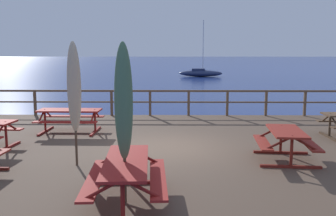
{
  "coord_description": "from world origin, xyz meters",
  "views": [
    {
      "loc": [
        0.14,
        -10.25,
        3.34
      ],
      "look_at": [
        0.0,
        0.83,
        1.68
      ],
      "focal_mm": 39.84,
      "sensor_mm": 36.0,
      "label": 1
    }
  ],
  "objects_px": {
    "patio_umbrella_tall_back_right": "(124,102)",
    "picnic_table_back_right": "(70,115)",
    "picnic_table_front_right": "(126,171)",
    "sailboat_distant": "(200,73)",
    "picnic_table_mid_centre": "(286,139)",
    "patio_umbrella_tall_mid_left": "(74,88)"
  },
  "relations": [
    {
      "from": "picnic_table_back_right",
      "to": "patio_umbrella_tall_back_right",
      "type": "height_order",
      "value": "patio_umbrella_tall_back_right"
    },
    {
      "from": "picnic_table_back_right",
      "to": "patio_umbrella_tall_back_right",
      "type": "distance_m",
      "value": 6.63
    },
    {
      "from": "picnic_table_mid_centre",
      "to": "patio_umbrella_tall_back_right",
      "type": "relative_size",
      "value": 0.61
    },
    {
      "from": "picnic_table_front_right",
      "to": "patio_umbrella_tall_mid_left",
      "type": "relative_size",
      "value": 0.78
    },
    {
      "from": "picnic_table_mid_centre",
      "to": "picnic_table_front_right",
      "type": "relative_size",
      "value": 0.76
    },
    {
      "from": "picnic_table_mid_centre",
      "to": "sailboat_distant",
      "type": "height_order",
      "value": "sailboat_distant"
    },
    {
      "from": "picnic_table_front_right",
      "to": "patio_umbrella_tall_mid_left",
      "type": "distance_m",
      "value": 2.9
    },
    {
      "from": "patio_umbrella_tall_mid_left",
      "to": "sailboat_distant",
      "type": "bearing_deg",
      "value": 81.97
    },
    {
      "from": "picnic_table_front_right",
      "to": "sailboat_distant",
      "type": "height_order",
      "value": "sailboat_distant"
    },
    {
      "from": "picnic_table_mid_centre",
      "to": "sailboat_distant",
      "type": "distance_m",
      "value": 43.22
    },
    {
      "from": "patio_umbrella_tall_back_right",
      "to": "picnic_table_back_right",
      "type": "bearing_deg",
      "value": 113.65
    },
    {
      "from": "picnic_table_mid_centre",
      "to": "patio_umbrella_tall_back_right",
      "type": "height_order",
      "value": "patio_umbrella_tall_back_right"
    },
    {
      "from": "picnic_table_mid_centre",
      "to": "picnic_table_front_right",
      "type": "height_order",
      "value": "same"
    },
    {
      "from": "picnic_table_front_right",
      "to": "sailboat_distant",
      "type": "bearing_deg",
      "value": 84.13
    },
    {
      "from": "picnic_table_mid_centre",
      "to": "picnic_table_front_right",
      "type": "distance_m",
      "value": 4.48
    },
    {
      "from": "picnic_table_front_right",
      "to": "sailboat_distant",
      "type": "relative_size",
      "value": 0.29
    },
    {
      "from": "picnic_table_front_right",
      "to": "picnic_table_back_right",
      "type": "relative_size",
      "value": 1.09
    },
    {
      "from": "picnic_table_back_right",
      "to": "picnic_table_mid_centre",
      "type": "bearing_deg",
      "value": -27.58
    },
    {
      "from": "patio_umbrella_tall_mid_left",
      "to": "patio_umbrella_tall_back_right",
      "type": "relative_size",
      "value": 1.03
    },
    {
      "from": "picnic_table_mid_centre",
      "to": "picnic_table_back_right",
      "type": "xyz_separation_m",
      "value": [
        -6.26,
        3.27,
        0.01
      ]
    },
    {
      "from": "patio_umbrella_tall_mid_left",
      "to": "patio_umbrella_tall_back_right",
      "type": "xyz_separation_m",
      "value": [
        1.43,
        -2.22,
        -0.05
      ]
    },
    {
      "from": "picnic_table_mid_centre",
      "to": "patio_umbrella_tall_back_right",
      "type": "xyz_separation_m",
      "value": [
        -3.64,
        -2.7,
        1.26
      ]
    }
  ]
}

